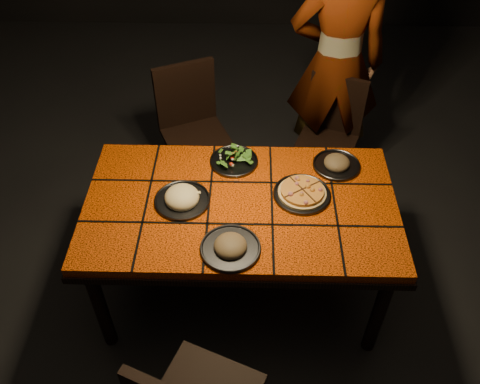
{
  "coord_description": "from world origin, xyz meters",
  "views": [
    {
      "loc": [
        0.04,
        -1.81,
        2.6
      ],
      "look_at": [
        -0.0,
        0.0,
        0.82
      ],
      "focal_mm": 38.0,
      "sensor_mm": 36.0,
      "label": 1
    }
  ],
  "objects_px": {
    "chair_far_left": "(192,122)",
    "plate_pizza": "(302,193)",
    "dining_table": "(241,213)",
    "plate_pasta": "(182,198)",
    "diner": "(336,64)",
    "chair_far_right": "(330,129)"
  },
  "relations": [
    {
      "from": "chair_far_right",
      "to": "plate_pizza",
      "type": "height_order",
      "value": "chair_far_right"
    },
    {
      "from": "diner",
      "to": "plate_pizza",
      "type": "bearing_deg",
      "value": 77.65
    },
    {
      "from": "plate_pizza",
      "to": "plate_pasta",
      "type": "distance_m",
      "value": 0.62
    },
    {
      "from": "dining_table",
      "to": "chair_far_left",
      "type": "height_order",
      "value": "chair_far_left"
    },
    {
      "from": "diner",
      "to": "chair_far_left",
      "type": "bearing_deg",
      "value": 13.22
    },
    {
      "from": "chair_far_right",
      "to": "diner",
      "type": "relative_size",
      "value": 0.48
    },
    {
      "from": "dining_table",
      "to": "chair_far_right",
      "type": "distance_m",
      "value": 1.15
    },
    {
      "from": "dining_table",
      "to": "plate_pizza",
      "type": "xyz_separation_m",
      "value": [
        0.32,
        0.06,
        0.1
      ]
    },
    {
      "from": "dining_table",
      "to": "plate_pasta",
      "type": "xyz_separation_m",
      "value": [
        -0.3,
        -0.0,
        0.1
      ]
    },
    {
      "from": "chair_far_left",
      "to": "plate_pizza",
      "type": "height_order",
      "value": "chair_far_left"
    },
    {
      "from": "chair_far_left",
      "to": "plate_pizza",
      "type": "bearing_deg",
      "value": -77.89
    },
    {
      "from": "chair_far_right",
      "to": "plate_pizza",
      "type": "relative_size",
      "value": 2.46
    },
    {
      "from": "chair_far_left",
      "to": "chair_far_right",
      "type": "relative_size",
      "value": 1.08
    },
    {
      "from": "chair_far_right",
      "to": "plate_pizza",
      "type": "bearing_deg",
      "value": -85.04
    },
    {
      "from": "dining_table",
      "to": "diner",
      "type": "height_order",
      "value": "diner"
    },
    {
      "from": "chair_far_left",
      "to": "diner",
      "type": "bearing_deg",
      "value": -13.0
    },
    {
      "from": "dining_table",
      "to": "diner",
      "type": "relative_size",
      "value": 0.93
    },
    {
      "from": "chair_far_right",
      "to": "dining_table",
      "type": "bearing_deg",
      "value": -99.64
    },
    {
      "from": "dining_table",
      "to": "chair_far_left",
      "type": "xyz_separation_m",
      "value": [
        -0.35,
        0.97,
        -0.15
      ]
    },
    {
      "from": "chair_far_left",
      "to": "plate_pizza",
      "type": "xyz_separation_m",
      "value": [
        0.67,
        -0.92,
        0.24
      ]
    },
    {
      "from": "dining_table",
      "to": "chair_far_left",
      "type": "relative_size",
      "value": 1.76
    },
    {
      "from": "dining_table",
      "to": "chair_far_right",
      "type": "height_order",
      "value": "chair_far_right"
    }
  ]
}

